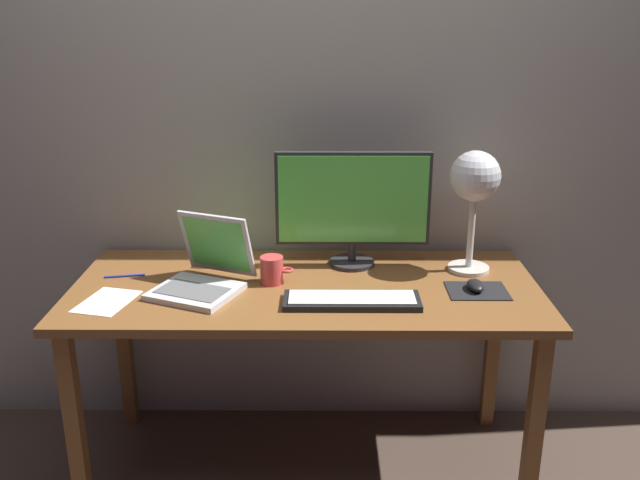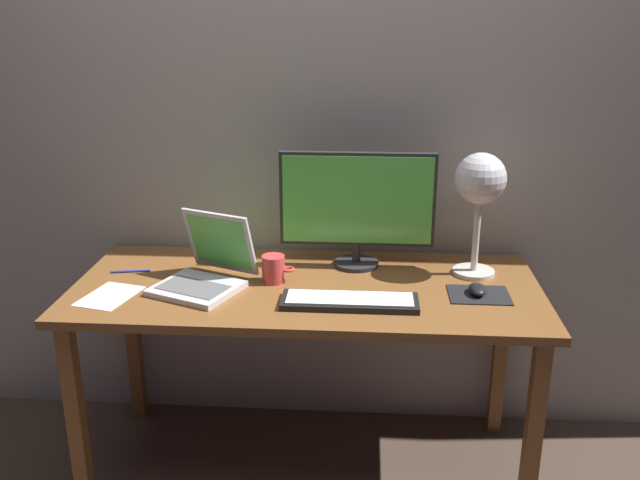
% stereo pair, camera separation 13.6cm
% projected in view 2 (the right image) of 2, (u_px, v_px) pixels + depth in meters
% --- Properties ---
extents(ground_plane, '(4.80, 4.80, 0.00)m').
position_uv_depth(ground_plane, '(308.00, 465.00, 2.60)').
color(ground_plane, '#47382D').
rests_on(ground_plane, ground).
extents(back_wall, '(4.80, 0.06, 2.60)m').
position_uv_depth(back_wall, '(315.00, 104.00, 2.56)').
color(back_wall, '#9E998E').
rests_on(back_wall, ground).
extents(desk, '(1.60, 0.70, 0.74)m').
position_uv_depth(desk, '(307.00, 306.00, 2.38)').
color(desk, brown).
rests_on(desk, ground).
extents(monitor, '(0.56, 0.17, 0.42)m').
position_uv_depth(monitor, '(357.00, 204.00, 2.46)').
color(monitor, '#28282B').
rests_on(monitor, desk).
extents(keyboard_main, '(0.44, 0.14, 0.03)m').
position_uv_depth(keyboard_main, '(350.00, 301.00, 2.20)').
color(keyboard_main, black).
rests_on(keyboard_main, desk).
extents(laptop, '(0.36, 0.38, 0.24)m').
position_uv_depth(laptop, '(208.00, 266.00, 2.34)').
color(laptop, silver).
rests_on(laptop, desk).
extents(desk_lamp, '(0.18, 0.18, 0.44)m').
position_uv_depth(desk_lamp, '(480.00, 186.00, 2.35)').
color(desk_lamp, beige).
rests_on(desk_lamp, desk).
extents(mousepad, '(0.20, 0.16, 0.00)m').
position_uv_depth(mousepad, '(479.00, 295.00, 2.27)').
color(mousepad, black).
rests_on(mousepad, desk).
extents(mouse, '(0.06, 0.10, 0.03)m').
position_uv_depth(mouse, '(477.00, 289.00, 2.27)').
color(mouse, black).
rests_on(mouse, mousepad).
extents(coffee_mug, '(0.12, 0.08, 0.10)m').
position_uv_depth(coffee_mug, '(274.00, 269.00, 2.37)').
color(coffee_mug, '#CC3F3F').
rests_on(coffee_mug, desk).
extents(paper_sheet_near_mouse, '(0.19, 0.24, 0.00)m').
position_uv_depth(paper_sheet_near_mouse, '(110.00, 296.00, 2.26)').
color(paper_sheet_near_mouse, white).
rests_on(paper_sheet_near_mouse, desk).
extents(pen, '(0.14, 0.03, 0.01)m').
position_uv_depth(pen, '(131.00, 271.00, 2.46)').
color(pen, '#2633A5').
rests_on(pen, desk).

